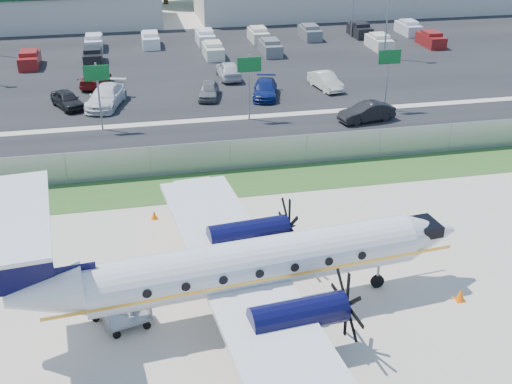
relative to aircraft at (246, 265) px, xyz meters
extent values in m
plane|color=beige|center=(1.84, 0.73, -2.39)|extent=(170.00, 170.00, 0.00)
cube|color=#2D561E|center=(1.84, 12.73, -2.38)|extent=(170.00, 4.00, 0.02)
cube|color=black|center=(1.84, 19.73, -2.38)|extent=(170.00, 8.00, 0.02)
cube|color=black|center=(1.84, 40.73, -2.38)|extent=(170.00, 32.00, 0.02)
cube|color=gray|center=(1.84, 14.73, -1.39)|extent=(120.00, 0.02, 1.90)
cube|color=gray|center=(1.84, 14.73, -0.41)|extent=(120.00, 0.06, 0.06)
cube|color=gray|center=(1.84, 14.73, -2.34)|extent=(120.00, 0.06, 0.06)
cylinder|color=gray|center=(-6.16, 23.73, 0.11)|extent=(0.14, 0.14, 5.00)
cube|color=#0C5923|center=(-6.16, 23.58, 1.91)|extent=(1.80, 0.08, 1.10)
cylinder|color=gray|center=(4.84, 23.73, 0.11)|extent=(0.14, 0.14, 5.00)
cube|color=#0C5923|center=(4.84, 23.58, 1.91)|extent=(1.80, 0.08, 1.10)
cylinder|color=gray|center=(15.84, 23.73, 0.11)|extent=(0.14, 0.14, 5.00)
cube|color=#0C5923|center=(15.84, 23.58, 1.91)|extent=(1.80, 0.08, 1.10)
cylinder|color=gray|center=(21.84, 38.73, 2.11)|extent=(0.18, 0.18, 9.00)
cylinder|color=silver|center=(0.44, 0.04, 0.00)|extent=(14.02, 3.50, 2.11)
cone|color=silver|center=(8.56, 0.87, 0.00)|extent=(2.64, 2.34, 2.11)
cone|color=silver|center=(-7.90, -0.80, 0.22)|extent=(3.08, 2.39, 2.11)
cube|color=black|center=(8.34, 0.85, 0.39)|extent=(1.14, 1.54, 0.50)
cube|color=silver|center=(-0.11, -0.01, -0.61)|extent=(5.51, 19.79, 0.24)
cylinder|color=black|center=(1.43, -3.09, -0.45)|extent=(3.88, 1.60, 1.22)
cylinder|color=black|center=(0.78, 3.31, -0.45)|extent=(3.88, 1.60, 1.22)
cube|color=black|center=(-8.45, -0.86, 2.11)|extent=(2.12, 0.41, 3.22)
cube|color=silver|center=(-8.56, -0.87, 3.72)|extent=(3.35, 7.12, 0.16)
cylinder|color=gray|center=(6.18, 0.63, -1.67)|extent=(0.13, 0.13, 1.44)
cylinder|color=black|center=(6.18, 0.63, -2.08)|extent=(0.64, 0.26, 0.62)
cylinder|color=black|center=(0.21, -3.21, -2.03)|extent=(0.75, 0.51, 0.71)
cylinder|color=black|center=(-0.44, 3.19, -2.03)|extent=(0.75, 0.51, 0.71)
cube|color=silver|center=(1.16, -5.66, -1.41)|extent=(1.34, 1.44, 0.44)
cube|color=black|center=(1.53, -5.51, -1.39)|extent=(0.52, 0.97, 0.36)
cylinder|color=black|center=(1.22, -4.89, -2.12)|extent=(0.57, 0.38, 0.53)
cube|color=gray|center=(-5.50, 0.95, -1.96)|extent=(2.16, 1.67, 0.11)
cube|color=gray|center=(-6.36, 1.23, -1.67)|extent=(0.42, 1.11, 0.57)
cube|color=gray|center=(-4.64, 0.68, -1.67)|extent=(0.42, 1.11, 0.57)
cylinder|color=black|center=(-6.30, 0.66, -2.22)|extent=(0.36, 0.21, 0.34)
cylinder|color=black|center=(-5.98, 1.66, -2.22)|extent=(0.36, 0.21, 0.34)
cylinder|color=black|center=(-5.03, 0.25, -2.22)|extent=(0.36, 0.21, 0.34)
cylinder|color=black|center=(-4.71, 1.25, -2.22)|extent=(0.36, 0.21, 0.34)
cube|color=gray|center=(-4.97, 0.02, -1.98)|extent=(2.05, 1.56, 0.11)
cube|color=gray|center=(-5.80, -0.22, -1.71)|extent=(0.38, 1.07, 0.55)
cube|color=gray|center=(-4.14, 0.27, -1.71)|extent=(0.38, 1.07, 0.55)
cylinder|color=black|center=(-5.44, -0.64, -2.22)|extent=(0.34, 0.20, 0.33)
cylinder|color=black|center=(-5.72, 0.32, -2.22)|extent=(0.34, 0.20, 0.33)
cylinder|color=black|center=(-4.21, -0.28, -2.22)|extent=(0.34, 0.20, 0.33)
cylinder|color=black|center=(-4.50, 0.68, -2.22)|extent=(0.34, 0.20, 0.33)
cone|color=#FF6908|center=(9.39, -1.08, -2.09)|extent=(0.39, 0.39, 0.59)
cube|color=#FF6908|center=(9.39, -1.08, -2.37)|extent=(0.42, 0.42, 0.03)
cone|color=#FF6908|center=(-3.31, 9.19, -2.14)|extent=(0.34, 0.34, 0.50)
cube|color=#FF6908|center=(-3.31, 9.19, -2.37)|extent=(0.35, 0.35, 0.03)
imported|color=black|center=(13.47, 21.50, -2.39)|extent=(4.54, 2.35, 1.43)
imported|color=black|center=(-8.92, 29.33, -2.39)|extent=(3.16, 4.35, 1.38)
imported|color=silver|center=(-5.85, 29.12, -2.39)|extent=(3.82, 6.09, 1.64)
imported|color=#595B5E|center=(2.54, 29.56, -2.39)|extent=(2.39, 4.18, 1.34)
imported|color=navy|center=(7.22, 28.83, -2.39)|extent=(3.08, 5.10, 1.38)
imported|color=beige|center=(12.89, 30.02, -2.39)|extent=(2.25, 4.54, 1.43)
imported|color=maroon|center=(-6.81, 35.02, -2.39)|extent=(3.10, 4.93, 1.33)
imported|color=silver|center=(5.11, 34.95, -2.39)|extent=(1.92, 4.68, 1.59)
camera|label=1|loc=(-4.13, -21.96, 14.42)|focal=45.00mm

